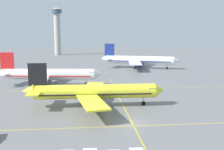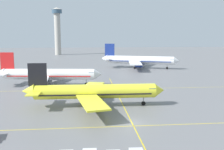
{
  "view_description": "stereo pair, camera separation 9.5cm",
  "coord_description": "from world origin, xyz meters",
  "px_view_note": "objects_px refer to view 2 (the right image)",
  "views": [
    {
      "loc": [
        -8.62,
        -48.05,
        17.24
      ],
      "look_at": [
        -1.73,
        23.1,
        5.92
      ],
      "focal_mm": 41.07,
      "sensor_mm": 36.0,
      "label": 1
    },
    {
      "loc": [
        -8.53,
        -48.05,
        17.24
      ],
      "look_at": [
        -1.73,
        23.1,
        5.92
      ],
      "focal_mm": 41.07,
      "sensor_mm": 36.0,
      "label": 2
    }
  ],
  "objects_px": {
    "airliner_second_row": "(48,74)",
    "airliner_third_row": "(139,60)",
    "control_tower": "(57,28)",
    "airliner_front_gate": "(94,92)"
  },
  "relations": [
    {
      "from": "airliner_second_row",
      "to": "airliner_third_row",
      "type": "relative_size",
      "value": 0.93
    },
    {
      "from": "airliner_second_row",
      "to": "control_tower",
      "type": "xyz_separation_m",
      "value": [
        -11.72,
        136.13,
        19.14
      ]
    },
    {
      "from": "airliner_front_gate",
      "to": "airliner_second_row",
      "type": "xyz_separation_m",
      "value": [
        -14.76,
        27.38,
        0.21
      ]
    },
    {
      "from": "airliner_second_row",
      "to": "airliner_front_gate",
      "type": "bearing_deg",
      "value": -61.67
    },
    {
      "from": "airliner_third_row",
      "to": "airliner_front_gate",
      "type": "bearing_deg",
      "value": -109.88
    },
    {
      "from": "airliner_second_row",
      "to": "control_tower",
      "type": "height_order",
      "value": "control_tower"
    },
    {
      "from": "airliner_front_gate",
      "to": "airliner_second_row",
      "type": "distance_m",
      "value": 31.1
    },
    {
      "from": "airliner_third_row",
      "to": "control_tower",
      "type": "height_order",
      "value": "control_tower"
    },
    {
      "from": "airliner_second_row",
      "to": "control_tower",
      "type": "bearing_deg",
      "value": 94.92
    },
    {
      "from": "airliner_second_row",
      "to": "airliner_third_row",
      "type": "height_order",
      "value": "airliner_third_row"
    }
  ]
}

